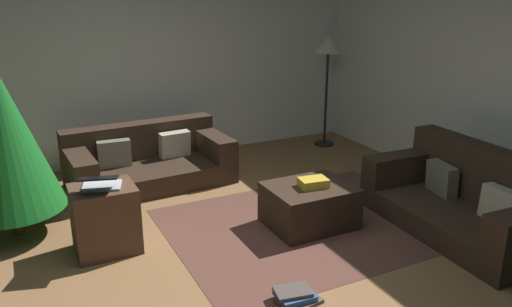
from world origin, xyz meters
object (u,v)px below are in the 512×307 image
at_px(couch_left, 148,161).
at_px(christmas_tree, 3,138).
at_px(couch_right, 467,200).
at_px(book_stack, 296,296).
at_px(gift_box, 313,183).
at_px(corner_lamp, 328,52).
at_px(tv_remote, 320,177).
at_px(ottoman, 309,205).
at_px(laptop, 101,183).
at_px(side_table, 105,219).

height_order(couch_left, christmas_tree, christmas_tree).
relative_size(couch_left, christmas_tree, 1.10).
height_order(couch_right, book_stack, couch_right).
distance_m(gift_box, corner_lamp, 2.80).
relative_size(christmas_tree, book_stack, 4.94).
relative_size(tv_remote, book_stack, 0.47).
xyz_separation_m(couch_left, ottoman, (1.06, -1.79, -0.05)).
distance_m(couch_left, laptop, 1.71).
bearing_deg(couch_left, christmas_tree, 24.97).
height_order(christmas_tree, side_table, christmas_tree).
xyz_separation_m(ottoman, gift_box, (0.02, -0.03, 0.24)).
relative_size(ottoman, gift_box, 3.01).
bearing_deg(gift_box, ottoman, 117.02).
distance_m(couch_left, tv_remote, 2.09).
relative_size(couch_left, tv_remote, 11.46).
xyz_separation_m(couch_right, ottoman, (-1.26, 0.71, -0.09)).
relative_size(couch_right, ottoman, 2.33).
distance_m(book_stack, corner_lamp, 4.11).
relative_size(ottoman, laptop, 1.76).
distance_m(tv_remote, corner_lamp, 2.60).
relative_size(gift_box, corner_lamp, 0.17).
distance_m(laptop, book_stack, 1.80).
bearing_deg(gift_box, couch_right, -28.74).
bearing_deg(laptop, gift_box, -10.60).
bearing_deg(laptop, couch_left, 62.90).
bearing_deg(tv_remote, ottoman, -134.76).
xyz_separation_m(couch_left, book_stack, (0.31, -2.81, -0.20)).
height_order(couch_right, laptop, couch_right).
bearing_deg(gift_box, corner_lamp, 53.65).
xyz_separation_m(christmas_tree, laptop, (0.66, -0.73, -0.28)).
xyz_separation_m(gift_box, side_table, (-1.82, 0.39, -0.15)).
xyz_separation_m(couch_right, book_stack, (-2.01, -0.31, -0.24)).
relative_size(couch_right, book_stack, 5.34).
bearing_deg(christmas_tree, ottoman, -22.73).
xyz_separation_m(gift_box, laptop, (-1.83, 0.34, 0.20)).
distance_m(couch_right, christmas_tree, 4.17).
xyz_separation_m(couch_left, gift_box, (1.07, -1.82, 0.19)).
bearing_deg(ottoman, couch_left, 120.57).
height_order(couch_right, corner_lamp, corner_lamp).
bearing_deg(couch_left, laptop, 59.89).
relative_size(side_table, laptop, 1.31).
bearing_deg(christmas_tree, laptop, -47.57).
bearing_deg(ottoman, book_stack, -126.42).
bearing_deg(corner_lamp, couch_left, -173.13).
bearing_deg(ottoman, tv_remote, 33.37).
xyz_separation_m(tv_remote, book_stack, (-0.94, -1.14, -0.36)).
height_order(ottoman, book_stack, ottoman).
bearing_deg(book_stack, tv_remote, 50.58).
height_order(ottoman, gift_box, gift_box).
distance_m(couch_left, corner_lamp, 2.87).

